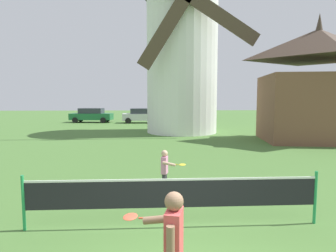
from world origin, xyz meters
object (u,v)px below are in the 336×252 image
parked_car_green (91,115)px  parked_car_silver (141,115)px  tennis_net (173,193)px  player_far (165,169)px  player_near (172,245)px  parked_car_cream (189,115)px  windmill (182,44)px  chapel (316,87)px

parked_car_green → parked_car_silver: 5.55m
tennis_net → player_far: 2.10m
tennis_net → player_near: 2.28m
parked_car_green → parked_car_cream: bearing=-5.1°
windmill → parked_car_green: 14.44m
player_near → parked_car_cream: (3.68, 27.10, -0.03)m
parked_car_green → chapel: chapel is taller
player_far → parked_car_cream: bearing=81.1°
chapel → player_near: bearing=-125.6°
windmill → player_far: size_ratio=11.96×
windmill → parked_car_silver: windmill is taller
windmill → parked_car_cream: size_ratio=3.57×
player_near → player_far: 4.36m
windmill → parked_car_silver: (-3.50, 8.71, -5.87)m
parked_car_cream → parked_car_green: bearing=174.9°
parked_car_green → parked_car_cream: 10.70m
parked_car_silver → windmill: bearing=-68.1°
windmill → player_far: bearing=-97.6°
parked_car_silver → parked_car_green: bearing=170.0°
player_near → chapel: size_ratio=0.20×
player_far → chapel: bearing=43.6°
player_far → windmill: bearing=82.4°
player_far → parked_car_cream: size_ratio=0.30×
parked_car_green → parked_car_silver: bearing=-10.0°
parked_car_cream → parked_car_silver: bearing=-179.8°
tennis_net → player_near: player_near is taller
player_near → parked_car_cream: parked_car_cream is taller
player_near → chapel: 16.66m
tennis_net → parked_car_green: parked_car_green is taller
windmill → parked_car_cream: (1.69, 8.72, -5.87)m
tennis_net → parked_car_silver: (-1.69, 24.82, 0.12)m
parked_car_cream → player_near: bearing=-97.7°
tennis_net → parked_car_silver: 24.88m
windmill → parked_car_silver: bearing=111.9°
tennis_net → player_far: size_ratio=5.02×
tennis_net → player_far: player_far is taller
tennis_net → chapel: (9.43, 11.13, 2.59)m
player_far → parked_car_silver: (-1.62, 22.73, 0.14)m
parked_car_green → chapel: 22.27m
parked_car_green → parked_car_silver: same height
windmill → chapel: bearing=-33.2°
parked_car_cream → chapel: 15.14m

